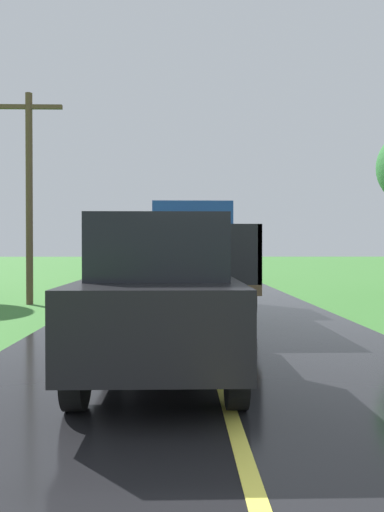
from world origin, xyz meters
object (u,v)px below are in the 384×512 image
banana_truck_far (181,252)px  utility_pole_roadside (29,190)px  following_car (161,295)px  banana_truck_near (193,255)px

banana_truck_far → utility_pole_roadside: (-4.43, -10.96, 1.88)m
utility_pole_roadside → following_car: size_ratio=1.51×
banana_truck_far → following_car: 19.47m
utility_pole_roadside → banana_truck_near: bearing=-21.7°
following_car → banana_truck_far: bearing=89.3°
utility_pole_roadside → following_car: (4.19, -8.51, -2.29)m
banana_truck_near → utility_pole_roadside: 5.45m
banana_truck_near → following_car: 6.65m
banana_truck_far → utility_pole_roadside: 11.97m
banana_truck_near → following_car: size_ratio=1.42×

